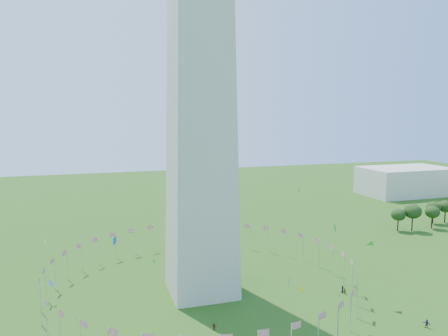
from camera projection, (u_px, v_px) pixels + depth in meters
The scene contains 4 objects.
flag_ring at pixel (202, 276), 116.73m from camera, with size 80.24×80.24×9.00m.
gov_building_east_a at pixel (405, 181), 256.01m from camera, with size 50.00×30.00×16.00m, color beige.
kites_aloft at pixel (304, 255), 93.17m from camera, with size 106.15×75.23×39.69m.
tree_line_east at pixel (438, 216), 183.73m from camera, with size 52.79×15.34×10.93m.
Camera 1 is at (-28.35, -58.68, 47.84)m, focal length 35.00 mm.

